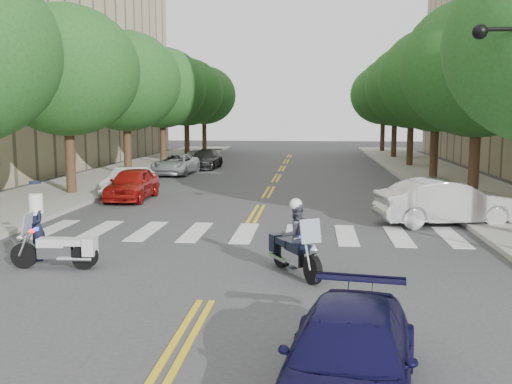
# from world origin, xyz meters

# --- Properties ---
(ground) EXTENTS (140.00, 140.00, 0.00)m
(ground) POSITION_xyz_m (0.00, 0.00, 0.00)
(ground) COLOR #38383A
(ground) RESTS_ON ground
(sidewalk_left) EXTENTS (5.00, 60.00, 0.15)m
(sidewalk_left) POSITION_xyz_m (-9.50, 22.00, 0.07)
(sidewalk_left) COLOR #9E9991
(sidewalk_left) RESTS_ON ground
(sidewalk_right) EXTENTS (5.00, 60.00, 0.15)m
(sidewalk_right) POSITION_xyz_m (9.50, 22.00, 0.07)
(sidewalk_right) COLOR #9E9991
(sidewalk_right) RESTS_ON ground
(tree_l_1) EXTENTS (6.40, 6.40, 8.45)m
(tree_l_1) POSITION_xyz_m (-8.80, 14.00, 5.55)
(tree_l_1) COLOR #382316
(tree_l_1) RESTS_ON ground
(tree_l_2) EXTENTS (6.40, 6.40, 8.45)m
(tree_l_2) POSITION_xyz_m (-8.80, 22.00, 5.55)
(tree_l_2) COLOR #382316
(tree_l_2) RESTS_ON ground
(tree_l_3) EXTENTS (6.40, 6.40, 8.45)m
(tree_l_3) POSITION_xyz_m (-8.80, 30.00, 5.55)
(tree_l_3) COLOR #382316
(tree_l_3) RESTS_ON ground
(tree_l_4) EXTENTS (6.40, 6.40, 8.45)m
(tree_l_4) POSITION_xyz_m (-8.80, 38.00, 5.55)
(tree_l_4) COLOR #382316
(tree_l_4) RESTS_ON ground
(tree_l_5) EXTENTS (6.40, 6.40, 8.45)m
(tree_l_5) POSITION_xyz_m (-8.80, 46.00, 5.55)
(tree_l_5) COLOR #382316
(tree_l_5) RESTS_ON ground
(tree_r_1) EXTENTS (6.40, 6.40, 8.45)m
(tree_r_1) POSITION_xyz_m (8.80, 14.00, 5.55)
(tree_r_1) COLOR #382316
(tree_r_1) RESTS_ON ground
(tree_r_2) EXTENTS (6.40, 6.40, 8.45)m
(tree_r_2) POSITION_xyz_m (8.80, 22.00, 5.55)
(tree_r_2) COLOR #382316
(tree_r_2) RESTS_ON ground
(tree_r_3) EXTENTS (6.40, 6.40, 8.45)m
(tree_r_3) POSITION_xyz_m (8.80, 30.00, 5.55)
(tree_r_3) COLOR #382316
(tree_r_3) RESTS_ON ground
(tree_r_4) EXTENTS (6.40, 6.40, 8.45)m
(tree_r_4) POSITION_xyz_m (8.80, 38.00, 5.55)
(tree_r_4) COLOR #382316
(tree_r_4) RESTS_ON ground
(tree_r_5) EXTENTS (6.40, 6.40, 8.45)m
(tree_r_5) POSITION_xyz_m (8.80, 46.00, 5.55)
(tree_r_5) COLOR #382316
(tree_r_5) RESTS_ON ground
(motorcycle_police) EXTENTS (1.28, 2.00, 1.76)m
(motorcycle_police) POSITION_xyz_m (1.66, 2.09, 0.79)
(motorcycle_police) COLOR black
(motorcycle_police) RESTS_ON ground
(motorcycle_parked) EXTENTS (2.08, 0.53, 1.34)m
(motorcycle_parked) POSITION_xyz_m (-3.83, 2.01, 0.47)
(motorcycle_parked) COLOR black
(motorcycle_parked) RESTS_ON ground
(officer_standing) EXTENTS (0.67, 0.70, 1.61)m
(officer_standing) POSITION_xyz_m (-4.79, 2.75, 0.81)
(officer_standing) COLOR black
(officer_standing) RESTS_ON ground
(convertible) EXTENTS (4.86, 2.49, 1.53)m
(convertible) POSITION_xyz_m (6.50, 8.50, 0.76)
(convertible) COLOR silver
(convertible) RESTS_ON ground
(sedan_blue) EXTENTS (2.24, 4.24, 1.17)m
(sedan_blue) POSITION_xyz_m (2.54, -3.76, 0.59)
(sedan_blue) COLOR #100D38
(sedan_blue) RESTS_ON ground
(parked_car_a) EXTENTS (1.68, 4.06, 1.38)m
(parked_car_a) POSITION_xyz_m (-5.64, 13.00, 0.69)
(parked_car_a) COLOR #A51511
(parked_car_a) RESTS_ON ground
(parked_car_b) EXTENTS (1.52, 3.81, 1.23)m
(parked_car_b) POSITION_xyz_m (-6.30, 14.50, 0.62)
(parked_car_b) COLOR white
(parked_car_b) RESTS_ON ground
(parked_car_c) EXTENTS (2.34, 4.65, 1.26)m
(parked_car_c) POSITION_xyz_m (-6.30, 23.50, 0.63)
(parked_car_c) COLOR #A1A3A8
(parked_car_c) RESTS_ON ground
(parked_car_d) EXTENTS (1.95, 4.44, 1.27)m
(parked_car_d) POSITION_xyz_m (-5.20, 27.49, 0.63)
(parked_car_d) COLOR black
(parked_car_d) RESTS_ON ground
(parked_car_e) EXTENTS (1.63, 3.59, 1.20)m
(parked_car_e) POSITION_xyz_m (-6.30, 29.50, 0.60)
(parked_car_e) COLOR #99999E
(parked_car_e) RESTS_ON ground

